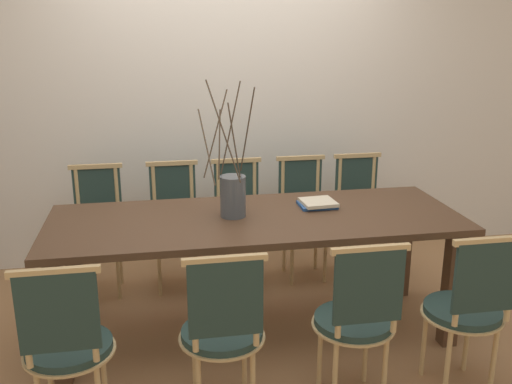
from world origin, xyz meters
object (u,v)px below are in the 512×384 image
Objects in this scene: vase_centerpiece at (233,194)px; chair_far_center at (239,217)px; dining_table at (256,233)px; chair_near_center at (357,316)px; book_stack at (318,203)px.

chair_far_center is at bearing 78.87° from vase_centerpiece.
dining_table is 0.79m from chair_far_center.
book_stack is at bearing 86.50° from chair_near_center.
book_stack reaches higher than dining_table.
chair_far_center is 0.86m from vase_centerpiece.
chair_near_center is 1.03m from vase_centerpiece.
book_stack is (0.39, -0.66, 0.28)m from chair_far_center.
chair_near_center reaches higher than dining_table.
vase_centerpiece is at bearing 78.87° from chair_far_center.
vase_centerpiece reaches higher than book_stack.
dining_table is at bearing 88.92° from chair_far_center.
vase_centerpiece is 3.56× the size of book_stack.
vase_centerpiece is at bearing -170.76° from book_stack.
vase_centerpiece reaches higher than chair_far_center.
dining_table is 10.78× the size of book_stack.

